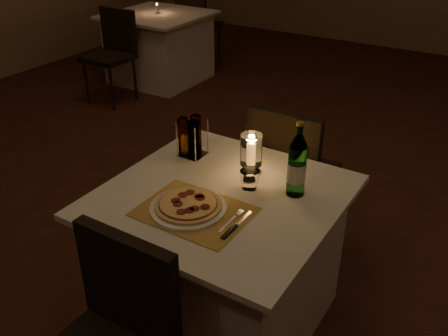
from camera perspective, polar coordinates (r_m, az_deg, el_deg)
The scene contains 17 objects.
floor at distance 2.99m, azimuth 2.47°, elevation -10.62°, with size 8.00×10.00×0.02m, color #441E16.
main_table at distance 2.40m, azimuth -0.26°, elevation -10.38°, with size 1.00×1.00×0.74m.
chair_near at distance 1.88m, azimuth -12.55°, elevation -17.83°, with size 0.42×0.42×0.90m.
chair_far at distance 2.83m, azimuth 7.46°, elevation 0.32°, with size 0.42×0.42×0.90m.
placemat at distance 2.07m, azimuth -3.42°, elevation -5.01°, with size 0.45×0.34×0.00m, color #BA8B40.
plate at distance 2.08m, azimuth -4.10°, elevation -4.56°, with size 0.32×0.32×0.01m, color white.
pizza at distance 2.07m, azimuth -4.11°, elevation -4.18°, with size 0.28×0.28×0.02m.
fork at distance 2.01m, azimuth 1.00°, elevation -5.86°, with size 0.02×0.18×0.00m.
knife at distance 1.96m, azimuth 0.96°, elevation -6.97°, with size 0.02×0.22×0.01m.
tumbler at distance 2.21m, azimuth 2.92°, elevation -1.33°, with size 0.09×0.09×0.09m, color white, non-canonical shape.
water_bottle at distance 2.14m, azimuth 8.33°, elevation 0.21°, with size 0.08×0.08×0.34m.
hurricane_candle at distance 2.29m, azimuth 3.13°, elevation 1.92°, with size 0.10×0.10×0.20m.
cruet_caddy at distance 2.45m, azimuth -3.75°, elevation 3.41°, with size 0.12×0.12×0.21m.
neighbor_table_left at distance 5.75m, azimuth -7.38°, elevation 13.53°, with size 1.00×1.00×0.74m.
neighbor_chair_la at distance 5.19m, azimuth -12.54°, elevation 13.39°, with size 0.42×0.42×0.90m.
neighbor_chair_lb at distance 6.26m, azimuth -3.25°, elevation 16.65°, with size 0.42×0.42×0.90m.
neighbor_candle_left at distance 5.65m, azimuth -7.66°, elevation 17.58°, with size 0.03×0.03×0.11m.
Camera 1 is at (1.11, -2.01, 1.90)m, focal length 40.00 mm.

